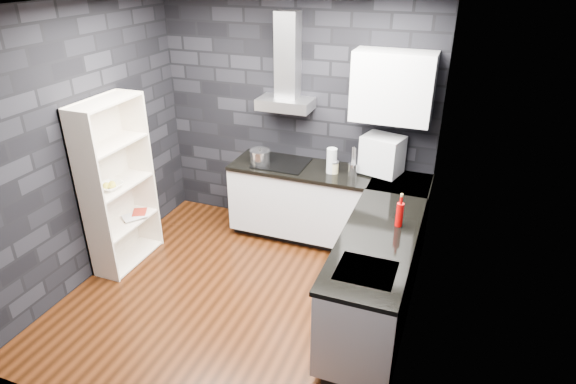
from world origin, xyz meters
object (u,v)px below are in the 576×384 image
Objects in this scene: utensil_crock at (353,169)px; fruit_bowl at (110,186)px; pot at (260,157)px; glass_vase at (332,161)px; appliance_garage at (382,155)px; storage_jar at (334,168)px; bookshelf at (117,185)px; red_bottle at (400,215)px.

utensil_crock is 2.52m from fruit_bowl.
glass_vase is at bearing 2.63° from pot.
appliance_garage is at bearing 28.56° from fruit_bowl.
bookshelf reaches higher than storage_jar.
appliance_garage is (0.51, 0.15, 0.09)m from glass_vase.
storage_jar is 0.29× the size of appliance_garage.
storage_jar is at bearing 2.45° from pot.
fruit_bowl is (-2.84, -0.30, -0.07)m from red_bottle.
storage_jar is 2.28m from bookshelf.
utensil_crock is 1.12m from red_bottle.
red_bottle reaches higher than pot.
glass_vase is 2.31× the size of storage_jar.
utensil_crock is at bearing 124.79° from red_bottle.
pot is at bearing -177.32° from utensil_crock.
utensil_crock is (0.21, 0.01, 0.01)m from storage_jar.
storage_jar is (0.86, 0.04, -0.02)m from pot.
glass_vase is at bearing -149.18° from appliance_garage.
pot is 1.63m from fruit_bowl.
storage_jar is 0.55× the size of red_bottle.
storage_jar is 1.23m from red_bottle.
red_bottle is at bearing -26.98° from pot.
bookshelf is at bearing -138.51° from appliance_garage.
glass_vase is 0.54m from appliance_garage.
pot reaches higher than storage_jar.
appliance_garage reaches higher than storage_jar.
glass_vase is (0.83, 0.04, 0.06)m from pot.
pot reaches higher than utensil_crock.
bookshelf reaches higher than appliance_garage.
appliance_garage reaches higher than red_bottle.
fruit_bowl is at bearing -134.36° from pot.
pot is at bearing -177.37° from glass_vase.
bookshelf is at bearing -176.06° from red_bottle.
glass_vase is at bearing 31.44° from fruit_bowl.
bookshelf reaches higher than glass_vase.
appliance_garage is 2.83m from fruit_bowl.
utensil_crock is 0.35m from appliance_garage.
glass_vase is 0.68× the size of appliance_garage.
appliance_garage is at bearing 7.85° from pot.
appliance_garage reaches higher than glass_vase.
utensil_crock is 0.61× the size of red_bottle.
bookshelf reaches higher than fruit_bowl.
pot is 1.56m from bookshelf.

